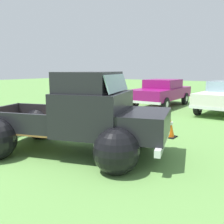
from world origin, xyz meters
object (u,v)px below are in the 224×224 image
Objects in this scene: vintage_pickup_truck at (83,122)px; lane_cone_1 at (6,123)px; show_car_0 at (162,92)px; lane_cone_0 at (170,127)px.

lane_cone_1 is at bearing 160.34° from vintage_pickup_truck.
show_car_0 is at bearing 84.35° from vintage_pickup_truck.
lane_cone_0 and lane_cone_1 have the same top height.
vintage_pickup_truck is 3.29m from lane_cone_1.
lane_cone_0 is (1.14, 2.53, -0.45)m from vintage_pickup_truck.
lane_cone_1 is (-1.57, -8.29, -0.47)m from show_car_0.
vintage_pickup_truck is 1.10× the size of show_car_0.
show_car_0 is 8.45m from lane_cone_1.
vintage_pickup_truck is 7.90× the size of lane_cone_1.
lane_cone_0 is 1.00× the size of lane_cone_1.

